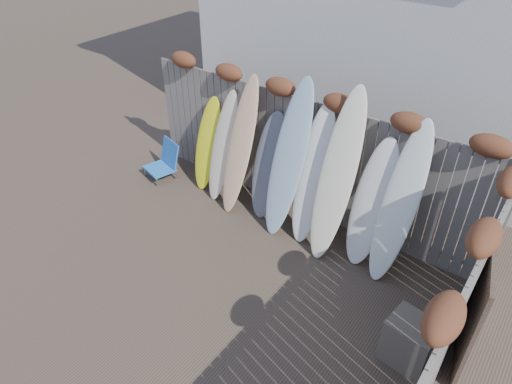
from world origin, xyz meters
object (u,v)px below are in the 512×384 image
Objects in this scene: wooden_crate at (410,342)px; surfboard_0 at (207,144)px; beach_chair at (165,161)px; lattice_panel at (473,313)px.

surfboard_0 reaches higher than wooden_crate.
beach_chair is at bearing 167.61° from wooden_crate.
wooden_crate is at bearing -151.57° from lattice_panel.
beach_chair is 5.29m from wooden_crate.
beach_chair is at bearing 161.09° from lattice_panel.
wooden_crate is 0.41× the size of lattice_panel.
wooden_crate is at bearing -12.39° from beach_chair.
lattice_panel is (0.48, 0.40, 0.46)m from wooden_crate.
lattice_panel is at bearing 39.90° from wooden_crate.
surfboard_0 is at bearing 161.75° from wooden_crate.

